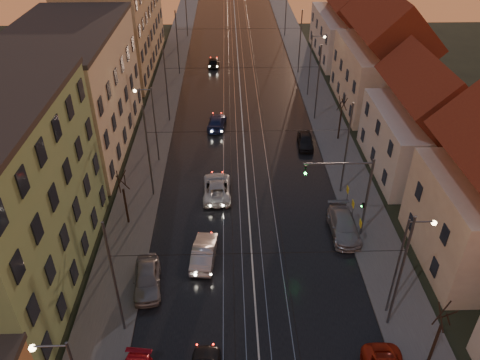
{
  "coord_description": "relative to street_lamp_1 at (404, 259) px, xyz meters",
  "views": [
    {
      "loc": [
        -1.66,
        -11.0,
        25.07
      ],
      "look_at": [
        -0.74,
        21.95,
        2.91
      ],
      "focal_mm": 35.0,
      "sensor_mm": 36.0,
      "label": 1
    }
  ],
  "objects": [
    {
      "name": "road",
      "position": [
        -9.1,
        30.0,
        -4.87
      ],
      "size": [
        16.0,
        120.0,
        0.04
      ],
      "primitive_type": "cube",
      "color": "black",
      "rests_on": "ground"
    },
    {
      "name": "sidewalk_left",
      "position": [
        -19.1,
        30.0,
        -4.81
      ],
      "size": [
        4.0,
        120.0,
        0.15
      ],
      "primitive_type": "cube",
      "color": "#4C4C4C",
      "rests_on": "ground"
    },
    {
      "name": "sidewalk_right",
      "position": [
        0.9,
        30.0,
        -4.81
      ],
      "size": [
        4.0,
        120.0,
        0.15
      ],
      "primitive_type": "cube",
      "color": "#4C4C4C",
      "rests_on": "ground"
    },
    {
      "name": "tram_rail_0",
      "position": [
        -11.3,
        30.0,
        -4.83
      ],
      "size": [
        0.06,
        120.0,
        0.03
      ],
      "primitive_type": "cube",
      "color": "gray",
      "rests_on": "road"
    },
    {
      "name": "tram_rail_1",
      "position": [
        -9.87,
        30.0,
        -4.83
      ],
      "size": [
        0.06,
        120.0,
        0.03
      ],
      "primitive_type": "cube",
      "color": "gray",
      "rests_on": "road"
    },
    {
      "name": "tram_rail_2",
      "position": [
        -8.33,
        30.0,
        -4.83
      ],
      "size": [
        0.06,
        120.0,
        0.03
      ],
      "primitive_type": "cube",
      "color": "gray",
      "rests_on": "road"
    },
    {
      "name": "tram_rail_3",
      "position": [
        -6.9,
        30.0,
        -4.83
      ],
      "size": [
        0.06,
        120.0,
        0.03
      ],
      "primitive_type": "cube",
      "color": "gray",
      "rests_on": "road"
    },
    {
      "name": "apartment_left_2",
      "position": [
        -26.6,
        24.0,
        1.11
      ],
      "size": [
        10.0,
        20.0,
        12.0
      ],
      "primitive_type": "cube",
      "color": "beige",
      "rests_on": "ground"
    },
    {
      "name": "apartment_left_3",
      "position": [
        -26.6,
        48.0,
        2.11
      ],
      "size": [
        10.0,
        24.0,
        14.0
      ],
      "primitive_type": "cube",
      "color": "tan",
      "rests_on": "ground"
    },
    {
      "name": "house_right_2",
      "position": [
        7.9,
        18.0,
        -0.24
      ],
      "size": [
        9.18,
        12.24,
        9.2
      ],
      "color": "silver",
      "rests_on": "ground"
    },
    {
      "name": "house_right_3",
      "position": [
        7.9,
        33.0,
        0.92
      ],
      "size": [
        9.18,
        14.28,
        11.5
      ],
      "color": "beige",
      "rests_on": "ground"
    },
    {
      "name": "house_right_4",
      "position": [
        7.9,
        51.0,
        0.16
      ],
      "size": [
        9.18,
        16.32,
        10.0
      ],
      "color": "silver",
      "rests_on": "ground"
    },
    {
      "name": "catenary_pole_l_1",
      "position": [
        -17.7,
        -1.0,
        -0.39
      ],
      "size": [
        0.16,
        0.16,
        9.0
      ],
      "primitive_type": "cylinder",
      "color": "#595B60",
      "rests_on": "ground"
    },
    {
      "name": "catenary_pole_r_1",
      "position": [
        -0.5,
        -1.0,
        -0.39
      ],
      "size": [
        0.16,
        0.16,
        9.0
      ],
      "primitive_type": "cylinder",
      "color": "#595B60",
      "rests_on": "ground"
    },
    {
      "name": "catenary_pole_l_2",
      "position": [
        -17.7,
        14.0,
        -0.39
      ],
      "size": [
        0.16,
        0.16,
        9.0
      ],
      "primitive_type": "cylinder",
      "color": "#595B60",
      "rests_on": "ground"
    },
    {
      "name": "catenary_pole_r_2",
      "position": [
        -0.5,
        14.0,
        -0.39
      ],
      "size": [
        0.16,
        0.16,
        9.0
      ],
      "primitive_type": "cylinder",
      "color": "#595B60",
      "rests_on": "ground"
    },
    {
      "name": "catenary_pole_l_3",
      "position": [
        -17.7,
        29.0,
        -0.39
      ],
      "size": [
        0.16,
        0.16,
        9.0
      ],
      "primitive_type": "cylinder",
      "color": "#595B60",
      "rests_on": "ground"
    },
    {
      "name": "catenary_pole_r_3",
      "position": [
        -0.5,
        29.0,
        -0.39
      ],
      "size": [
        0.16,
        0.16,
        9.0
      ],
      "primitive_type": "cylinder",
      "color": "#595B60",
      "rests_on": "ground"
    },
    {
      "name": "catenary_pole_l_4",
      "position": [
        -17.7,
        44.0,
        -0.39
      ],
      "size": [
        0.16,
        0.16,
        9.0
      ],
      "primitive_type": "cylinder",
      "color": "#595B60",
      "rests_on": "ground"
    },
    {
      "name": "catenary_pole_r_4",
      "position": [
        -0.5,
        44.0,
        -0.39
      ],
      "size": [
        0.16,
        0.16,
        9.0
      ],
      "primitive_type": "cylinder",
      "color": "#595B60",
      "rests_on": "ground"
    },
    {
      "name": "catenary_pole_l_5",
      "position": [
        -17.7,
        62.0,
        -0.39
      ],
      "size": [
        0.16,
        0.16,
        9.0
      ],
      "primitive_type": "cylinder",
      "color": "#595B60",
      "rests_on": "ground"
    },
    {
      "name": "catenary_pole_r_5",
      "position": [
        -0.5,
        62.0,
        -0.39
      ],
      "size": [
        0.16,
        0.16,
        9.0
      ],
      "primitive_type": "cylinder",
      "color": "#595B60",
      "rests_on": "ground"
    },
    {
      "name": "street_lamp_1",
      "position": [
        0.0,
        0.0,
        0.0
      ],
      "size": [
        1.75,
        0.32,
        8.0
      ],
      "color": "#595B60",
      "rests_on": "ground"
    },
    {
      "name": "street_lamp_2",
      "position": [
        -18.21,
        20.0,
        0.0
      ],
      "size": [
        1.75,
        0.32,
        8.0
      ],
      "color": "#595B60",
      "rests_on": "ground"
    },
    {
      "name": "street_lamp_3",
      "position": [
        0.0,
        36.0,
        0.0
      ],
      "size": [
        1.75,
        0.32,
        8.0
      ],
      "color": "#595B60",
      "rests_on": "ground"
    },
    {
      "name": "traffic_light_mast",
      "position": [
        -1.11,
        8.0,
        -0.29
      ],
      "size": [
        5.3,
        0.32,
        7.2
      ],
      "color": "#595B60",
      "rests_on": "ground"
    },
    {
      "name": "bare_tree_0",
      "position": [
        -19.3,
        10.0,
        -2.4
      ],
      "size": [
        1.09,
        1.09,
        5.11
      ],
      "color": "black",
      "rests_on": "ground"
    },
    {
      "name": "bare_tree_1",
      "position": [
        1.1,
        -4.0,
        -2.4
      ],
      "size": [
        1.09,
        1.09,
        5.11
      ],
      "color": "black",
      "rests_on": "ground"
    },
    {
      "name": "bare_tree_2",
      "position": [
        1.3,
        24.0,
        -2.4
      ],
      "size": [
        1.09,
        1.09,
        5.11
      ],
      "color": "black",
      "rests_on": "ground"
    },
    {
      "name": "driving_car_1",
      "position": [
        -12.75,
        5.41,
        -4.12
      ],
      "size": [
        2.07,
        4.79,
        1.53
      ],
      "primitive_type": "imported",
      "rotation": [
        0.0,
        0.0,
        3.04
      ],
      "color": "#A9AAAF",
      "rests_on": "ground"
    },
    {
      "name": "driving_car_2",
      "position": [
        -11.89,
        13.99,
        -4.14
      ],
      "size": [
        2.53,
        5.37,
        1.48
      ],
      "primitive_type": "imported",
      "rotation": [
        0.0,
        0.0,
        3.15
      ],
      "color": "#BEBEBE",
      "rests_on": "ground"
    },
    {
      "name": "driving_car_3",
      "position": [
        -12.08,
        27.27,
        -4.21
      ],
      "size": [
        2.38,
        4.8,
        1.34
      ],
      "primitive_type": "imported",
      "rotation": [
        0.0,
        0.0,
        3.03
      ],
      "color": "#1A244F",
      "rests_on": "ground"
    },
    {
      "name": "driving_car_4",
      "position": [
        -12.84,
        47.13,
        -4.23
      ],
      "size": [
        1.66,
        3.89,
        1.31
      ],
      "primitive_type": "imported",
      "rotation": [
        0.0,
        0.0,
        3.11
      ],
      "color": "black",
      "rests_on": "ground"
    },
    {
      "name": "parked_left_3",
      "position": [
        -16.7,
        2.79,
        -4.1
      ],
      "size": [
        2.37,
        4.77,
        1.56
      ],
      "primitive_type": "imported",
      "rotation": [
        0.0,
        0.0,
        0.12
      ],
      "color": "gray",
      "rests_on": "ground"
    },
    {
      "name": "parked_right_1",
      "position": [
        -1.5,
        8.23,
        -4.12
      ],
      "size": [
        2.15,
        5.27,
        1.53
      ],
      "primitive_type": "imported",
      "rotation": [
        0.0,
        0.0,
        -0.0
      ],
      "color": "gray",
      "rests_on": "ground"
    },
    {
      "name": "parked_right_2",
      "position": [
        -2.56,
        22.62,
        -4.21
      ],
      "size": [
        1.82,
        4.06,
        1.35
      ],
      "primitive_type": "imported",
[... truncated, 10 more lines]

